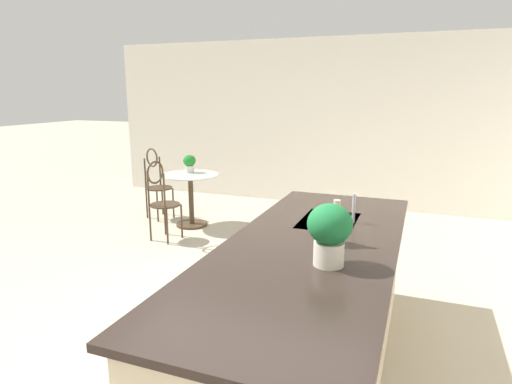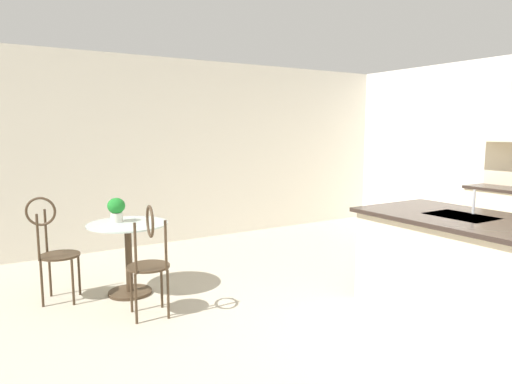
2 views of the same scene
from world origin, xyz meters
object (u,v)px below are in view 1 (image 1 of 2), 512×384
Objects in this scene: bistro_table at (191,195)px; vase_on_counter at (336,228)px; potted_plant_on_table at (190,162)px; chair_near_window at (157,180)px; chair_by_island at (162,197)px; potted_plant_counter_near at (330,231)px.

vase_on_counter reaches higher than bistro_table.
potted_plant_on_table is 3.76m from vase_on_counter.
chair_near_window is at bearing -105.28° from bistro_table.
bistro_table is at bearing 74.72° from chair_near_window.
chair_near_window is 3.62× the size of vase_on_counter.
chair_by_island is at bearing 3.96° from potted_plant_on_table.
potted_plant_counter_near is (3.14, 3.22, 0.55)m from chair_near_window.
potted_plant_counter_near reaches higher than chair_by_island.
bistro_table is 0.71m from chair_by_island.
vase_on_counter is at bearing 53.13° from chair_by_island.
chair_near_window reaches higher than potted_plant_on_table.
vase_on_counter is (1.90, 2.53, 0.46)m from chair_by_island.
bistro_table is 0.77× the size of chair_near_window.
chair_by_island is at bearing -1.36° from bistro_table.
potted_plant_counter_near is at bearing 40.76° from bistro_table.
vase_on_counter is at bearing 44.04° from bistro_table.
chair_near_window is 4.27m from vase_on_counter.
bistro_table is 3.20× the size of potted_plant_on_table.
bistro_table is 3.66m from vase_on_counter.
potted_plant_on_table is at bearing -136.42° from vase_on_counter.
potted_plant_counter_near is (3.07, 2.62, 0.24)m from potted_plant_on_table.
bistro_table is at bearing -139.24° from potted_plant_counter_near.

